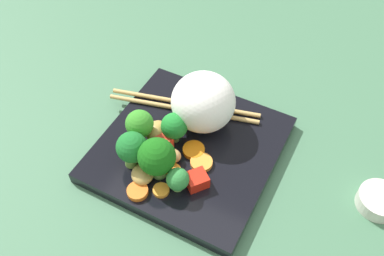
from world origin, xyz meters
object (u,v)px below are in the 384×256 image
rice_mound (202,102)px  chopstick_pair (184,106)px  square_plate (189,149)px  sauce_cup (379,201)px  carrot_slice_2 (150,163)px  broccoli_floret_2 (132,148)px

rice_mound → chopstick_pair: rice_mound is taller
square_plate → sauce_cup: sauce_cup is taller
square_plate → carrot_slice_2: carrot_slice_2 is taller
square_plate → chopstick_pair: size_ratio=1.04×
broccoli_floret_2 → carrot_slice_2: size_ratio=2.77×
rice_mound → broccoli_floret_2: rice_mound is taller
broccoli_floret_2 → sauce_cup: size_ratio=1.03×
rice_mound → chopstick_pair: (-1.44, -3.53, -3.91)cm
broccoli_floret_2 → sauce_cup: (-8.88, 31.38, -4.32)cm
square_plate → broccoli_floret_2: broccoli_floret_2 is taller
square_plate → broccoli_floret_2: size_ratio=4.09×
rice_mound → square_plate: bearing=2.6°
rice_mound → carrot_slice_2: 11.16cm
carrot_slice_2 → chopstick_pair: bearing=-177.9°
chopstick_pair → sauce_cup: 30.01cm
broccoli_floret_2 → chopstick_pair: (-12.27, 1.59, -3.12)cm
chopstick_pair → sauce_cup: (3.39, 29.79, -1.19)cm
rice_mound → carrot_slice_2: bearing=-17.3°
rice_mound → carrot_slice_2: size_ratio=4.33×
square_plate → sauce_cup: 26.20cm
square_plate → rice_mound: 7.03cm
chopstick_pair → rice_mound: bearing=146.1°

